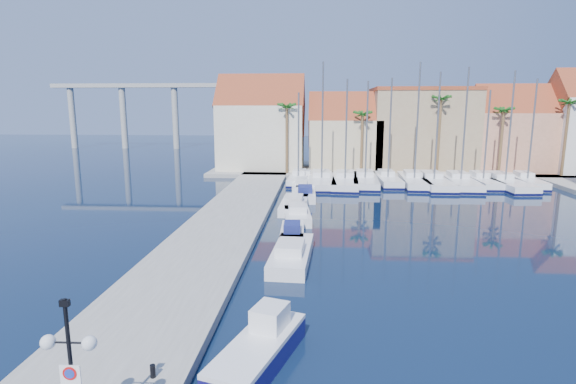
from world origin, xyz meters
The scene contains 34 objects.
ground centered at (0.00, 0.00, 0.00)m, with size 260.00×260.00×0.00m, color black.
quay_west centered at (-9.00, 13.50, 0.25)m, with size 6.00×77.00×0.50m, color gray.
shore_north centered at (10.00, 48.00, 0.25)m, with size 54.00×16.00×0.50m, color gray.
lamp_post centered at (-7.86, -8.46, 3.27)m, with size 1.44×0.40×4.22m.
bollard centered at (-7.10, -5.17, 0.72)m, with size 0.18×0.18×0.45m, color black.
fishing_boat centered at (-3.77, -3.25, 0.62)m, with size 3.30×5.58×1.85m.
motorboat_west_0 centered at (-3.29, 7.86, 0.51)m, with size 2.58×7.03×1.40m.
motorboat_west_1 centered at (-3.51, 12.34, 0.51)m, with size 1.77×5.11×1.40m.
motorboat_west_2 centered at (-3.47, 18.48, 0.51)m, with size 2.68×6.61×1.40m.
motorboat_west_3 centered at (-3.91, 22.13, 0.51)m, with size 2.50×7.22×1.40m.
motorboat_west_4 centered at (-3.05, 27.29, 0.51)m, with size 2.23×6.51×1.40m.
motorboat_west_5 centered at (-3.69, 32.32, 0.51)m, with size 2.13×6.07×1.40m.
motorboat_west_6 centered at (-3.21, 38.62, 0.51)m, with size 2.10×5.30×1.40m.
sailboat_0 centered at (-4.13, 36.64, 0.59)m, with size 2.68×8.40×11.01m.
sailboat_1 centered at (-1.33, 35.55, 0.59)m, with size 3.39×11.61×14.41m.
sailboat_2 centered at (1.50, 35.29, 0.56)m, with size 3.75×11.75×12.47m.
sailboat_3 centered at (3.96, 36.19, 0.57)m, with size 3.57×11.29×12.28m.
sailboat_4 centered at (6.72, 36.76, 0.60)m, with size 2.71×9.30×12.67m.
sailboat_5 centered at (9.78, 36.13, 0.60)m, with size 3.38×10.72×14.38m.
sailboat_6 centered at (11.95, 35.69, 0.57)m, with size 3.14×11.62×13.24m.
sailboat_7 centered at (15.07, 35.66, 0.58)m, with size 3.51×11.21×13.75m.
sailboat_8 centered at (17.87, 36.32, 0.58)m, with size 2.45×9.15×11.23m.
sailboat_9 centered at (20.01, 35.55, 0.57)m, with size 3.96×11.72×13.33m.
sailboat_10 centered at (23.13, 36.61, 0.60)m, with size 2.95×9.05×12.51m.
building_0 centered at (-10.00, 47.00, 6.52)m, with size 12.30×9.00×13.50m.
building_1 centered at (2.00, 47.00, 5.30)m, with size 10.30×8.00×11.00m.
building_2 centered at (13.00, 48.00, 6.26)m, with size 14.20×10.20×11.50m.
building_3 centered at (25.00, 47.00, 5.86)m, with size 10.30×8.00×12.00m.
palm_0 centered at (-6.00, 42.00, 9.08)m, with size 2.60×2.60×10.15m.
palm_1 centered at (4.00, 42.00, 8.14)m, with size 2.60×2.60×9.15m.
palm_2 centered at (14.00, 42.00, 10.02)m, with size 2.60×2.60×11.15m.
palm_3 centered at (22.00, 42.00, 8.61)m, with size 2.60×2.60×9.65m.
palm_4 centered at (30.00, 42.00, 9.55)m, with size 2.60×2.60×10.65m.
viaduct centered at (-39.07, 82.00, 10.25)m, with size 48.00×2.20×14.45m.
Camera 1 is at (-1.72, -18.31, 9.32)m, focal length 28.00 mm.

